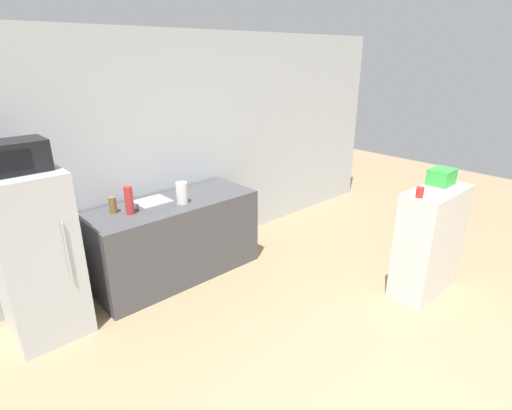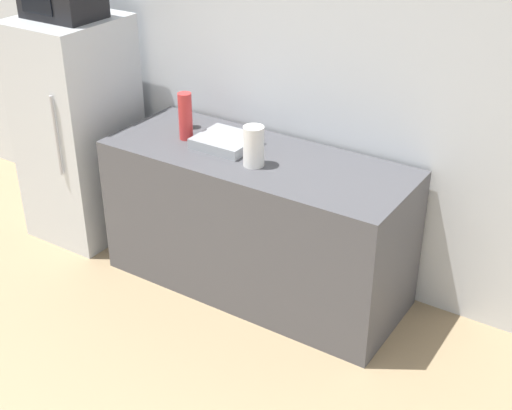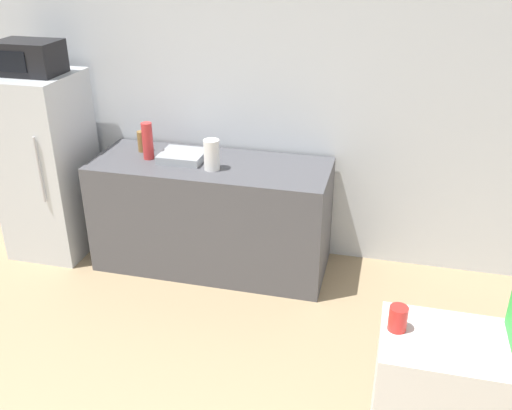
{
  "view_description": "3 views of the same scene",
  "coord_description": "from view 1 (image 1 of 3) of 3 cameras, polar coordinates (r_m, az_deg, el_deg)",
  "views": [
    {
      "loc": [
        -1.86,
        -0.5,
        2.35
      ],
      "look_at": [
        0.69,
        2.29,
        0.91
      ],
      "focal_mm": 28.0,
      "sensor_mm": 36.0,
      "label": 1
    },
    {
      "loc": [
        2.16,
        -0.06,
        2.57
      ],
      "look_at": [
        0.64,
        2.27,
        1.05
      ],
      "focal_mm": 50.0,
      "sensor_mm": 36.0,
      "label": 2
    },
    {
      "loc": [
        1.46,
        -0.77,
        2.48
      ],
      "look_at": [
        0.66,
        2.45,
        0.86
      ],
      "focal_mm": 40.0,
      "sensor_mm": 36.0,
      "label": 3
    }
  ],
  "objects": [
    {
      "name": "wall_back",
      "position": [
        4.47,
        -16.67,
        6.39
      ],
      "size": [
        8.0,
        0.06,
        2.6
      ],
      "primitive_type": "cube",
      "color": "silver",
      "rests_on": "ground_plane"
    },
    {
      "name": "refrigerator",
      "position": [
        3.89,
        -28.92,
        -6.37
      ],
      "size": [
        0.6,
        0.67,
        1.48
      ],
      "color": "silver",
      "rests_on": "ground_plane"
    },
    {
      "name": "microwave",
      "position": [
        3.62,
        -31.29,
        5.95
      ],
      "size": [
        0.46,
        0.33,
        0.25
      ],
      "color": "black",
      "rests_on": "refrigerator"
    },
    {
      "name": "counter",
      "position": [
        4.49,
        -11.4,
        -4.77
      ],
      "size": [
        1.81,
        0.7,
        0.88
      ],
      "primitive_type": "cube",
      "color": "#4C4C51",
      "rests_on": "ground_plane"
    },
    {
      "name": "sink_basin",
      "position": [
        4.23,
        -14.54,
        0.2
      ],
      "size": [
        0.33,
        0.3,
        0.06
      ],
      "primitive_type": "cube",
      "color": "#9EA3A8",
      "rests_on": "counter"
    },
    {
      "name": "bottle_tall",
      "position": [
        4.06,
        -17.68,
        0.66
      ],
      "size": [
        0.08,
        0.08,
        0.28
      ],
      "primitive_type": "cylinder",
      "color": "red",
      "rests_on": "counter"
    },
    {
      "name": "bottle_short",
      "position": [
        4.15,
        -19.79,
        -0.0
      ],
      "size": [
        0.07,
        0.07,
        0.16
      ],
      "primitive_type": "cylinder",
      "color": "olive",
      "rests_on": "counter"
    },
    {
      "name": "shelf_cabinet",
      "position": [
        4.45,
        23.53,
        -4.8
      ],
      "size": [
        0.82,
        0.37,
        1.12
      ],
      "primitive_type": "cube",
      "color": "white",
      "rests_on": "ground_plane"
    },
    {
      "name": "basket",
      "position": [
        4.41,
        24.97,
        3.68
      ],
      "size": [
        0.26,
        0.2,
        0.16
      ],
      "primitive_type": "cube",
      "color": "green",
      "rests_on": "shelf_cabinet"
    },
    {
      "name": "jar",
      "position": [
        3.93,
        22.37,
        1.68
      ],
      "size": [
        0.07,
        0.07,
        0.1
      ],
      "primitive_type": "cylinder",
      "color": "red",
      "rests_on": "shelf_cabinet"
    },
    {
      "name": "paper_towel_roll",
      "position": [
        4.22,
        -10.54,
        1.71
      ],
      "size": [
        0.12,
        0.12,
        0.23
      ],
      "primitive_type": "cylinder",
      "color": "white",
      "rests_on": "counter"
    }
  ]
}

